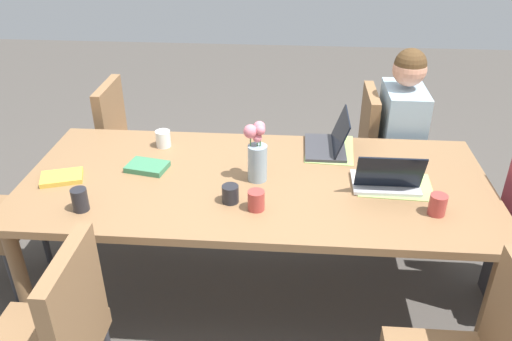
% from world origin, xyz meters
% --- Properties ---
extents(ground_plane, '(10.00, 10.00, 0.00)m').
position_xyz_m(ground_plane, '(0.00, 0.00, 0.00)').
color(ground_plane, '#4C4742').
extents(dining_table, '(2.32, 1.04, 0.74)m').
position_xyz_m(dining_table, '(0.00, 0.00, 0.67)').
color(dining_table, olive).
rests_on(dining_table, ground_plane).
extents(chair_near_left_near, '(0.44, 0.44, 0.90)m').
position_xyz_m(chair_near_left_near, '(-0.77, -0.84, 0.50)').
color(chair_near_left_near, olive).
rests_on(chair_near_left_near, ground_plane).
extents(person_near_left_near, '(0.36, 0.40, 1.19)m').
position_xyz_m(person_near_left_near, '(-0.85, -0.78, 0.53)').
color(person_near_left_near, '#2D2D33').
rests_on(person_near_left_near, ground_plane).
extents(chair_far_right_mid, '(0.44, 0.44, 0.90)m').
position_xyz_m(chair_far_right_mid, '(0.73, 0.86, 0.50)').
color(chair_far_right_mid, olive).
rests_on(chair_far_right_mid, ground_plane).
extents(chair_near_right_far, '(0.44, 0.44, 0.90)m').
position_xyz_m(chair_near_right_far, '(0.91, -0.84, 0.50)').
color(chair_near_right_far, olive).
rests_on(chair_near_right_far, ground_plane).
extents(flower_vase, '(0.12, 0.11, 0.30)m').
position_xyz_m(flower_vase, '(-0.00, -0.00, 0.88)').
color(flower_vase, '#8EA8B7').
rests_on(flower_vase, dining_table).
extents(placemat_near_left_near, '(0.28, 0.38, 0.00)m').
position_xyz_m(placemat_near_left_near, '(-0.38, -0.36, 0.74)').
color(placemat_near_left_near, '#9EBC66').
rests_on(placemat_near_left_near, dining_table).
extents(placemat_head_left_left_mid, '(0.37, 0.28, 0.00)m').
position_xyz_m(placemat_head_left_left_mid, '(-0.68, 0.01, 0.74)').
color(placemat_head_left_left_mid, '#9EBC66').
rests_on(placemat_head_left_left_mid, dining_table).
extents(laptop_near_left_near, '(0.22, 0.32, 0.21)m').
position_xyz_m(laptop_near_left_near, '(-0.38, -0.35, 0.78)').
color(laptop_near_left_near, '#38383D').
rests_on(laptop_near_left_near, dining_table).
extents(laptop_head_left_left_mid, '(0.32, 0.22, 0.20)m').
position_xyz_m(laptop_head_left_left_mid, '(-0.63, 0.03, 0.78)').
color(laptop_head_left_left_mid, silver).
rests_on(laptop_head_left_left_mid, dining_table).
extents(coffee_mug_near_left, '(0.08, 0.08, 0.10)m').
position_xyz_m(coffee_mug_near_left, '(-0.83, 0.24, 0.79)').
color(coffee_mug_near_left, '#AD3D38').
rests_on(coffee_mug_near_left, dining_table).
extents(coffee_mug_near_right, '(0.08, 0.08, 0.08)m').
position_xyz_m(coffee_mug_near_right, '(0.10, 0.21, 0.78)').
color(coffee_mug_near_right, '#232328').
rests_on(coffee_mug_near_right, dining_table).
extents(coffee_mug_centre_left, '(0.08, 0.08, 0.09)m').
position_xyz_m(coffee_mug_centre_left, '(-0.02, 0.27, 0.78)').
color(coffee_mug_centre_left, '#AD3D38').
rests_on(coffee_mug_centre_left, dining_table).
extents(coffee_mug_centre_right, '(0.08, 0.08, 0.09)m').
position_xyz_m(coffee_mug_centre_right, '(0.54, -0.33, 0.78)').
color(coffee_mug_centre_right, white).
rests_on(coffee_mug_centre_right, dining_table).
extents(coffee_mug_far_left, '(0.07, 0.07, 0.11)m').
position_xyz_m(coffee_mug_far_left, '(0.77, 0.33, 0.79)').
color(coffee_mug_far_left, '#232328').
rests_on(coffee_mug_far_left, dining_table).
extents(book_red_cover, '(0.23, 0.20, 0.02)m').
position_xyz_m(book_red_cover, '(0.97, 0.08, 0.75)').
color(book_red_cover, gold).
rests_on(book_red_cover, dining_table).
extents(book_blue_cover, '(0.22, 0.18, 0.03)m').
position_xyz_m(book_blue_cover, '(0.57, -0.06, 0.75)').
color(book_blue_cover, '#3D7F56').
rests_on(book_blue_cover, dining_table).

